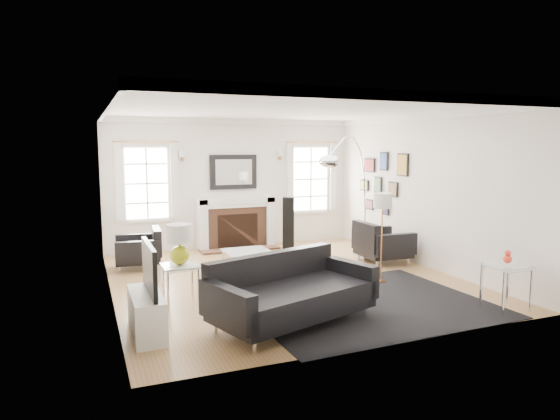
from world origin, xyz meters
name	(u,v)px	position (x,y,z in m)	size (l,w,h in m)	color
floor	(285,279)	(0.00, 0.00, 0.00)	(6.00, 6.00, 0.00)	#A27544
back_wall	(233,183)	(0.00, 3.00, 1.40)	(5.50, 0.04, 2.80)	silver
front_wall	(390,221)	(0.00, -3.00, 1.40)	(5.50, 0.04, 2.80)	silver
left_wall	(108,203)	(-2.75, 0.00, 1.40)	(0.04, 6.00, 2.80)	silver
right_wall	(423,190)	(2.75, 0.00, 1.40)	(0.04, 6.00, 2.80)	silver
ceiling	(285,109)	(0.00, 0.00, 2.80)	(5.50, 6.00, 0.02)	white
crown_molding	(285,113)	(0.00, 0.00, 2.74)	(5.50, 6.00, 0.12)	white
fireplace	(236,223)	(0.00, 2.79, 0.54)	(1.70, 0.69, 1.11)	white
mantel_mirror	(233,172)	(0.00, 2.95, 1.65)	(1.05, 0.07, 0.75)	black
window_left	(147,183)	(-1.85, 2.95, 1.46)	(1.24, 0.15, 1.62)	white
window_right	(310,179)	(1.85, 2.95, 1.46)	(1.24, 0.15, 1.62)	white
gallery_wall	(382,179)	(2.72, 1.30, 1.53)	(0.04, 1.73, 1.29)	black
tv_unit	(147,308)	(-2.44, -1.70, 0.33)	(0.35, 1.00, 1.09)	white
area_rug	(364,304)	(0.54, -1.66, 0.01)	(3.32, 2.77, 0.01)	black
sofa	(289,293)	(-0.73, -1.94, 0.38)	(2.33, 1.58, 0.70)	black
armchair_left	(141,250)	(-2.14, 1.70, 0.33)	(0.86, 0.94, 0.59)	black
armchair_right	(380,244)	(2.13, 0.42, 0.36)	(0.89, 0.99, 0.65)	black
coffee_table	(248,253)	(-0.39, 0.78, 0.32)	(0.80, 0.80, 0.35)	silver
side_table_left	(180,272)	(-1.85, -0.63, 0.44)	(0.50, 0.50, 0.55)	silver
nesting_table	(507,274)	(2.20, -2.55, 0.50)	(0.56, 0.47, 0.62)	silver
gourd_lamp	(179,242)	(-1.85, -0.63, 0.88)	(0.36, 0.36, 0.58)	#B1B416
orange_vase	(508,258)	(2.20, -2.55, 0.72)	(0.11, 0.11, 0.18)	red
arc_floor_lamp	(349,195)	(1.39, 0.33, 1.34)	(1.75, 1.62, 2.48)	white
stick_floor_lamp	(382,205)	(1.39, -0.75, 1.27)	(0.30, 0.30, 1.46)	#B1733D
speaker_tower	(288,225)	(0.84, 1.85, 0.58)	(0.23, 0.23, 1.17)	black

